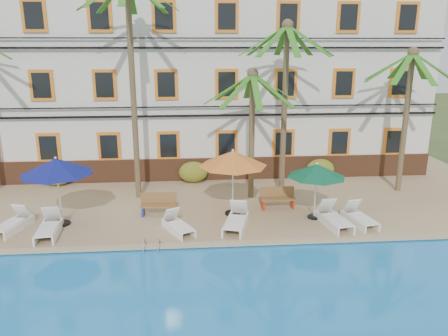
{
  "coord_description": "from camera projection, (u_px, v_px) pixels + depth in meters",
  "views": [
    {
      "loc": [
        -0.4,
        -15.1,
        7.11
      ],
      "look_at": [
        1.05,
        3.0,
        2.0
      ],
      "focal_mm": 35.0,
      "sensor_mm": 36.0,
      "label": 1
    }
  ],
  "objects": [
    {
      "name": "lounger_c",
      "position": [
        178.0,
        225.0,
        16.63
      ],
      "size": [
        1.36,
        1.82,
        0.82
      ],
      "color": "white",
      "rests_on": "pool_deck"
    },
    {
      "name": "pool_coping",
      "position": [
        203.0,
        245.0,
        15.51
      ],
      "size": [
        30.0,
        0.35,
        0.06
      ],
      "primitive_type": "cube",
      "color": "tan",
      "rests_on": "pool_deck"
    },
    {
      "name": "lounger_f",
      "position": [
        359.0,
        217.0,
        17.36
      ],
      "size": [
        0.99,
        1.93,
        0.87
      ],
      "color": "white",
      "rests_on": "pool_deck"
    },
    {
      "name": "bench_left",
      "position": [
        159.0,
        204.0,
        18.23
      ],
      "size": [
        1.52,
        0.54,
        0.93
      ],
      "color": "olive",
      "rests_on": "pool_deck"
    },
    {
      "name": "palm_c",
      "position": [
        252.0,
        114.0,
        19.42
      ],
      "size": [
        4.27,
        4.27,
        5.94
      ],
      "color": "brown",
      "rests_on": "pool_deck"
    },
    {
      "name": "hotel_building",
      "position": [
        196.0,
        77.0,
        24.57
      ],
      "size": [
        25.4,
        6.44,
        10.22
      ],
      "color": "silver",
      "rests_on": "pool_deck"
    },
    {
      "name": "pool_deck",
      "position": [
        199.0,
        194.0,
        21.21
      ],
      "size": [
        30.0,
        12.0,
        0.25
      ],
      "primitive_type": "cube",
      "color": "tan",
      "rests_on": "ground"
    },
    {
      "name": "pool_ladder",
      "position": [
        152.0,
        249.0,
        15.28
      ],
      "size": [
        0.54,
        0.74,
        0.74
      ],
      "color": "silver",
      "rests_on": "ground"
    },
    {
      "name": "shrub_left",
      "position": [
        56.0,
        175.0,
        22.01
      ],
      "size": [
        1.5,
        0.9,
        1.1
      ],
      "primitive_type": "ellipsoid",
      "color": "#275A19",
      "rests_on": "pool_deck"
    },
    {
      "name": "palm_b",
      "position": [
        131.0,
        62.0,
        18.83
      ],
      "size": [
        4.27,
        4.27,
        9.82
      ],
      "color": "brown",
      "rests_on": "pool_deck"
    },
    {
      "name": "palm_e",
      "position": [
        408.0,
        100.0,
        20.24
      ],
      "size": [
        4.27,
        4.27,
        6.81
      ],
      "color": "brown",
      "rests_on": "pool_deck"
    },
    {
      "name": "shrub_mid",
      "position": [
        193.0,
        172.0,
        22.54
      ],
      "size": [
        1.5,
        0.9,
        1.1
      ],
      "primitive_type": "ellipsoid",
      "color": "#275A19",
      "rests_on": "pool_deck"
    },
    {
      "name": "shrub_right",
      "position": [
        320.0,
        169.0,
        23.06
      ],
      "size": [
        1.5,
        0.9,
        1.1
      ],
      "primitive_type": "ellipsoid",
      "color": "#275A19",
      "rests_on": "pool_deck"
    },
    {
      "name": "ground",
      "position": [
        203.0,
        241.0,
        16.45
      ],
      "size": [
        100.0,
        100.0,
        0.0
      ],
      "primitive_type": "plane",
      "color": "#384C23",
      "rests_on": "ground"
    },
    {
      "name": "umbrella_blue",
      "position": [
        56.0,
        167.0,
        16.71
      ],
      "size": [
        2.79,
        2.79,
        2.78
      ],
      "color": "black",
      "rests_on": "pool_deck"
    },
    {
      "name": "palm_d",
      "position": [
        285.0,
        86.0,
        19.55
      ],
      "size": [
        4.27,
        4.27,
        7.97
      ],
      "color": "brown",
      "rests_on": "pool_deck"
    },
    {
      "name": "lounger_e",
      "position": [
        333.0,
        218.0,
        17.19
      ],
      "size": [
        1.04,
        2.11,
        0.95
      ],
      "color": "white",
      "rests_on": "pool_deck"
    },
    {
      "name": "lounger_d",
      "position": [
        236.0,
        220.0,
        16.95
      ],
      "size": [
        1.27,
        2.19,
        0.98
      ],
      "color": "white",
      "rests_on": "pool_deck"
    },
    {
      "name": "lounger_a",
      "position": [
        13.0,
        223.0,
        16.78
      ],
      "size": [
        1.12,
        1.96,
        0.88
      ],
      "color": "white",
      "rests_on": "pool_deck"
    },
    {
      "name": "lounger_b",
      "position": [
        49.0,
        227.0,
        16.35
      ],
      "size": [
        0.88,
        2.04,
        0.94
      ],
      "color": "white",
      "rests_on": "pool_deck"
    },
    {
      "name": "bench_right",
      "position": [
        278.0,
        198.0,
        19.0
      ],
      "size": [
        1.52,
        0.54,
        0.93
      ],
      "color": "olive",
      "rests_on": "pool_deck"
    },
    {
      "name": "umbrella_red",
      "position": [
        233.0,
        159.0,
        17.75
      ],
      "size": [
        2.83,
        2.83,
        2.82
      ],
      "color": "black",
      "rests_on": "pool_deck"
    },
    {
      "name": "umbrella_green",
      "position": [
        317.0,
        171.0,
        17.47
      ],
      "size": [
        2.37,
        2.37,
        2.37
      ],
      "color": "black",
      "rests_on": "pool_deck"
    }
  ]
}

